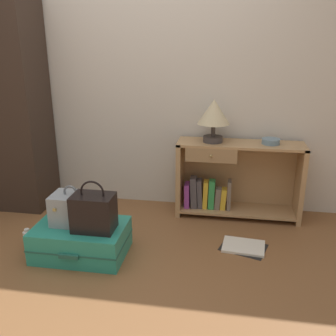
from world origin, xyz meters
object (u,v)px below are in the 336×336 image
at_px(table_lamp, 214,114).
at_px(train_case, 72,209).
at_px(handbag, 94,212).
at_px(bottle, 28,240).
at_px(bookshelf, 232,180).
at_px(open_book_on_floor, 243,246).
at_px(bowl, 271,141).
at_px(suitcase_large, 81,240).

xyz_separation_m(table_lamp, train_case, (-0.97, -0.82, -0.57)).
relative_size(handbag, bottle, 2.25).
relative_size(table_lamp, train_case, 1.24).
xyz_separation_m(bookshelf, open_book_on_floor, (0.11, -0.59, -0.32)).
bearing_deg(bottle, bookshelf, 29.62).
bearing_deg(handbag, bowl, 35.40).
bearing_deg(bookshelf, suitcase_large, -141.19).
bearing_deg(handbag, bottle, 175.37).
height_order(suitcase_large, open_book_on_floor, suitcase_large).
relative_size(bookshelf, suitcase_large, 1.63).
bearing_deg(suitcase_large, open_book_on_floor, 13.45).
height_order(table_lamp, suitcase_large, table_lamp).
distance_m(train_case, bottle, 0.46).
xyz_separation_m(train_case, open_book_on_floor, (1.26, 0.25, -0.34)).
bearing_deg(open_book_on_floor, table_lamp, 117.12).
distance_m(table_lamp, open_book_on_floor, 1.12).
distance_m(bookshelf, train_case, 1.43).
bearing_deg(train_case, bowl, 29.57).
distance_m(suitcase_large, handbag, 0.29).
bearing_deg(train_case, suitcase_large, -26.99).
distance_m(suitcase_large, train_case, 0.25).
distance_m(bowl, handbag, 1.59).
height_order(train_case, handbag, handbag).
bearing_deg(open_book_on_floor, suitcase_large, -166.55).
distance_m(bookshelf, table_lamp, 0.62).
xyz_separation_m(suitcase_large, handbag, (0.13, -0.04, 0.25)).
height_order(handbag, open_book_on_floor, handbag).
relative_size(table_lamp, bowl, 2.44).
height_order(train_case, bottle, train_case).
bearing_deg(suitcase_large, table_lamp, 43.35).
distance_m(bookshelf, bottle, 1.77).
distance_m(table_lamp, handbag, 1.31).
xyz_separation_m(train_case, handbag, (0.19, -0.07, 0.02)).
bearing_deg(table_lamp, open_book_on_floor, -62.88).
bearing_deg(table_lamp, suitcase_large, -136.65).
relative_size(suitcase_large, bottle, 4.04).
bearing_deg(suitcase_large, bookshelf, 38.81).
relative_size(bookshelf, table_lamp, 2.96).
relative_size(table_lamp, handbag, 0.99).
height_order(bowl, open_book_on_floor, bowl).
xyz_separation_m(table_lamp, bottle, (-1.34, -0.85, -0.85)).
xyz_separation_m(suitcase_large, bottle, (-0.43, 0.01, -0.04)).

